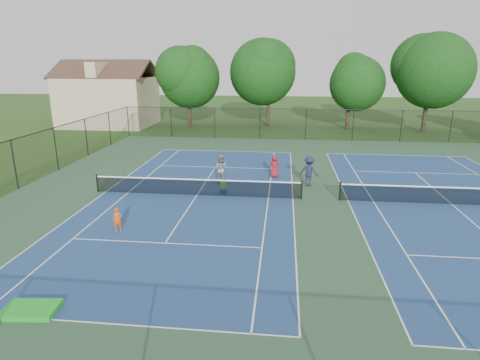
# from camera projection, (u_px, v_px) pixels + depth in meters

# --- Properties ---
(ground) EXTENTS (140.00, 140.00, 0.00)m
(ground) POSITION_uv_depth(u_px,v_px,m) (320.00, 200.00, 22.35)
(ground) COLOR #234716
(ground) RESTS_ON ground
(court_pad) EXTENTS (36.00, 36.00, 0.01)m
(court_pad) POSITION_uv_depth(u_px,v_px,m) (320.00, 200.00, 22.34)
(court_pad) COLOR #2F5334
(court_pad) RESTS_ON ground
(tennis_court_left) EXTENTS (12.00, 23.83, 1.07)m
(tennis_court_left) POSITION_uv_depth(u_px,v_px,m) (197.00, 194.00, 23.05)
(tennis_court_left) COLOR navy
(tennis_court_left) RESTS_ON ground
(tennis_court_right) EXTENTS (12.00, 23.83, 1.07)m
(tennis_court_right) POSITION_uv_depth(u_px,v_px,m) (452.00, 203.00, 21.59)
(tennis_court_right) COLOR navy
(tennis_court_right) RESTS_ON ground
(perimeter_fence) EXTENTS (36.08, 36.08, 3.02)m
(perimeter_fence) POSITION_uv_depth(u_px,v_px,m) (322.00, 172.00, 21.89)
(perimeter_fence) COLOR black
(perimeter_fence) RESTS_ON ground
(tree_back_a) EXTENTS (6.80, 6.80, 9.15)m
(tree_back_a) POSITION_uv_depth(u_px,v_px,m) (188.00, 74.00, 44.86)
(tree_back_a) COLOR #2D2116
(tree_back_a) RESTS_ON ground
(tree_back_b) EXTENTS (7.60, 7.60, 10.03)m
(tree_back_b) POSITION_uv_depth(u_px,v_px,m) (269.00, 69.00, 45.67)
(tree_back_b) COLOR #2D2116
(tree_back_b) RESTS_ON ground
(tree_back_c) EXTENTS (6.00, 6.00, 8.40)m
(tree_back_c) POSITION_uv_depth(u_px,v_px,m) (350.00, 80.00, 44.09)
(tree_back_c) COLOR #2D2116
(tree_back_c) RESTS_ON ground
(tree_back_d) EXTENTS (7.80, 7.80, 10.37)m
(tree_back_d) POSITION_uv_depth(u_px,v_px,m) (431.00, 67.00, 41.92)
(tree_back_d) COLOR #2D2116
(tree_back_d) RESTS_ON ground
(clapboard_house) EXTENTS (10.80, 8.10, 7.65)m
(clapboard_house) POSITION_uv_depth(u_px,v_px,m) (109.00, 99.00, 47.70)
(clapboard_house) COLOR tan
(clapboard_house) RESTS_ON ground
(child_player) EXTENTS (0.48, 0.41, 1.11)m
(child_player) POSITION_uv_depth(u_px,v_px,m) (118.00, 220.00, 18.06)
(child_player) COLOR #EE4F0F
(child_player) RESTS_ON ground
(instructor) EXTENTS (1.01, 0.85, 1.83)m
(instructor) POSITION_uv_depth(u_px,v_px,m) (221.00, 169.00, 25.22)
(instructor) COLOR gray
(instructor) RESTS_ON ground
(bystander_b) EXTENTS (1.38, 1.09, 1.87)m
(bystander_b) POSITION_uv_depth(u_px,v_px,m) (309.00, 171.00, 24.59)
(bystander_b) COLOR #1B203C
(bystander_b) RESTS_ON ground
(bystander_c) EXTENTS (0.75, 0.51, 1.50)m
(bystander_c) POSITION_uv_depth(u_px,v_px,m) (275.00, 166.00, 26.51)
(bystander_c) COLOR maroon
(bystander_c) RESTS_ON ground
(ball_crate) EXTENTS (0.37, 0.31, 0.30)m
(ball_crate) POSITION_uv_depth(u_px,v_px,m) (223.00, 191.00, 23.35)
(ball_crate) COLOR navy
(ball_crate) RESTS_ON ground
(ball_hopper) EXTENTS (0.35, 0.29, 0.41)m
(ball_hopper) POSITION_uv_depth(u_px,v_px,m) (223.00, 185.00, 23.25)
(ball_hopper) COLOR green
(ball_hopper) RESTS_ON ball_crate
(green_tarp) EXTENTS (1.68, 1.14, 0.18)m
(green_tarp) POSITION_uv_depth(u_px,v_px,m) (31.00, 310.00, 12.28)
(green_tarp) COLOR green
(green_tarp) RESTS_ON ground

